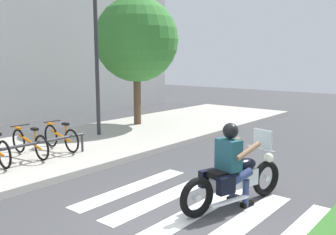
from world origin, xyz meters
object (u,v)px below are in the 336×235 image
Objects in this scene: bicycle_5 at (30,143)px; motorcycle at (235,179)px; rider at (232,159)px; bicycle_6 at (61,137)px; street_lamp at (96,48)px; tree_near_rack at (137,40)px.

motorcycle is at bearing -80.90° from bicycle_5.
rider is at bearing 162.09° from motorcycle.
rider is 0.85× the size of bicycle_5.
rider is at bearing -91.44° from bicycle_6.
street_lamp is 1.01× the size of tree_near_rack.
tree_near_rack is (4.12, 6.31, 2.69)m from motorcycle.
tree_near_rack is (4.94, 1.20, 2.66)m from bicycle_5.
bicycle_5 is at bearing -166.36° from tree_near_rack.
tree_near_rack reaches higher than bicycle_5.
street_lamp is (1.92, 0.80, 2.33)m from bicycle_6.
rider is 0.93× the size of bicycle_6.
street_lamp is at bearing 71.51° from motorcycle.
tree_near_rack is (4.07, 1.20, 2.66)m from bicycle_6.
bicycle_6 is 0.34× the size of tree_near_rack.
bicycle_6 is at bearing -0.03° from bicycle_5.
motorcycle is 1.31× the size of bicycle_5.
rider is (-0.07, 0.02, 0.37)m from motorcycle.
motorcycle is 6.66m from street_lamp.
bicycle_5 is at bearing 98.33° from rider.
bicycle_5 is 0.87m from bicycle_6.
bicycle_5 is at bearing 99.10° from motorcycle.
street_lamp is (2.79, 0.80, 2.32)m from bicycle_5.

